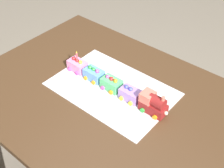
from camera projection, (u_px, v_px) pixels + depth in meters
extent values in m
cube|color=#4C331E|center=(108.00, 99.00, 1.50)|extent=(1.40, 1.00, 0.03)
cube|color=#4C331E|center=(82.00, 66.00, 2.31)|extent=(0.07, 0.07, 0.71)
cube|color=silver|center=(112.00, 89.00, 1.54)|extent=(0.60, 0.40, 0.00)
cube|color=maroon|center=(153.00, 107.00, 1.40)|extent=(0.12, 0.06, 0.05)
cylinder|color=maroon|center=(157.00, 102.00, 1.36)|extent=(0.07, 0.05, 0.05)
cube|color=#F27260|center=(148.00, 96.00, 1.38)|extent=(0.06, 0.06, 0.04)
cylinder|color=#F27260|center=(163.00, 100.00, 1.33)|extent=(0.02, 0.02, 0.03)
sphere|color=#F4EFCC|center=(166.00, 113.00, 1.36)|extent=(0.02, 0.02, 0.02)
cylinder|color=green|center=(163.00, 109.00, 1.41)|extent=(0.02, 0.01, 0.02)
cylinder|color=orange|center=(151.00, 102.00, 1.45)|extent=(0.02, 0.01, 0.02)
cylinder|color=orange|center=(155.00, 117.00, 1.37)|extent=(0.02, 0.01, 0.02)
cylinder|color=green|center=(142.00, 110.00, 1.40)|extent=(0.02, 0.01, 0.02)
cube|color=#AD84E0|center=(130.00, 94.00, 1.46)|extent=(0.10, 0.06, 0.06)
cylinder|color=#D84CB2|center=(139.00, 96.00, 1.48)|extent=(0.02, 0.01, 0.02)
cylinder|color=yellow|center=(130.00, 91.00, 1.51)|extent=(0.02, 0.01, 0.02)
cylinder|color=yellow|center=(130.00, 104.00, 1.44)|extent=(0.02, 0.01, 0.02)
cylinder|color=yellow|center=(121.00, 98.00, 1.46)|extent=(0.02, 0.01, 0.02)
sphere|color=#4C59D8|center=(131.00, 89.00, 1.44)|extent=(0.02, 0.02, 0.02)
sphere|color=#4C59D8|center=(126.00, 87.00, 1.45)|extent=(0.02, 0.02, 0.02)
cube|color=#59CC7A|center=(111.00, 84.00, 1.52)|extent=(0.10, 0.06, 0.06)
cylinder|color=#4C59D8|center=(120.00, 85.00, 1.54)|extent=(0.02, 0.01, 0.02)
cylinder|color=#D84CB2|center=(112.00, 81.00, 1.56)|extent=(0.02, 0.01, 0.02)
cylinder|color=orange|center=(111.00, 93.00, 1.49)|extent=(0.02, 0.01, 0.02)
cylinder|color=#D84CB2|center=(103.00, 88.00, 1.52)|extent=(0.02, 0.01, 0.02)
sphere|color=#D84CB2|center=(108.00, 77.00, 1.51)|extent=(0.02, 0.02, 0.02)
sphere|color=orange|center=(115.00, 81.00, 1.48)|extent=(0.02, 0.02, 0.02)
sphere|color=red|center=(111.00, 79.00, 1.50)|extent=(0.02, 0.02, 0.02)
cube|color=#669EEA|center=(94.00, 74.00, 1.58)|extent=(0.10, 0.06, 0.06)
cylinder|color=#4C59D8|center=(103.00, 76.00, 1.59)|extent=(0.02, 0.01, 0.02)
cylinder|color=#D84CB2|center=(95.00, 72.00, 1.62)|extent=(0.02, 0.01, 0.02)
cylinder|color=orange|center=(93.00, 83.00, 1.55)|extent=(0.02, 0.01, 0.02)
cylinder|color=orange|center=(85.00, 78.00, 1.58)|extent=(0.02, 0.01, 0.02)
sphere|color=#D84CB2|center=(97.00, 71.00, 1.54)|extent=(0.02, 0.02, 0.02)
sphere|color=green|center=(90.00, 67.00, 1.57)|extent=(0.02, 0.02, 0.02)
sphere|color=green|center=(94.00, 69.00, 1.55)|extent=(0.02, 0.02, 0.02)
cube|color=pink|center=(78.00, 66.00, 1.63)|extent=(0.10, 0.06, 0.06)
cylinder|color=#D84CB2|center=(86.00, 67.00, 1.65)|extent=(0.02, 0.01, 0.02)
cylinder|color=green|center=(79.00, 63.00, 1.68)|extent=(0.02, 0.01, 0.02)
cylinder|color=#D84CB2|center=(77.00, 73.00, 1.61)|extent=(0.02, 0.01, 0.02)
cylinder|color=#D84CB2|center=(69.00, 69.00, 1.64)|extent=(0.02, 0.01, 0.02)
sphere|color=red|center=(74.00, 59.00, 1.62)|extent=(0.02, 0.02, 0.02)
sphere|color=yellow|center=(80.00, 62.00, 1.60)|extent=(0.02, 0.02, 0.02)
sphere|color=red|center=(77.00, 60.00, 1.61)|extent=(0.02, 0.02, 0.02)
cylinder|color=#F24C59|center=(77.00, 56.00, 1.59)|extent=(0.01, 0.01, 0.04)
cone|color=yellow|center=(76.00, 52.00, 1.58)|extent=(0.01, 0.01, 0.01)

